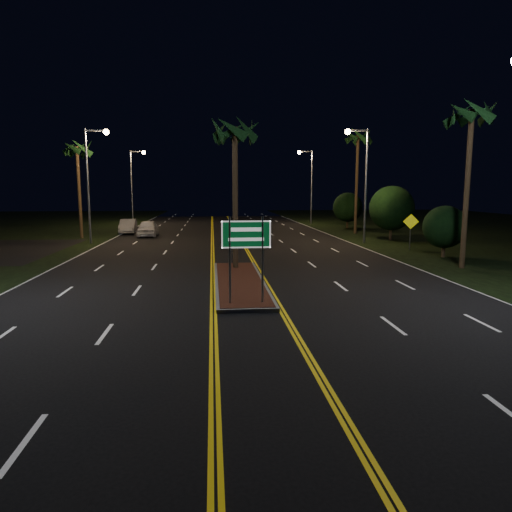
{
  "coord_description": "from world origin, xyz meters",
  "views": [
    {
      "loc": [
        -1.22,
        -13.64,
        4.33
      ],
      "look_at": [
        0.36,
        2.8,
        1.9
      ],
      "focal_mm": 32.0,
      "sensor_mm": 36.0,
      "label": 1
    }
  ],
  "objects": [
    {
      "name": "median_island",
      "position": [
        0.0,
        7.0,
        0.08
      ],
      "size": [
        2.25,
        10.25,
        0.17
      ],
      "color": "gray",
      "rests_on": "ground"
    },
    {
      "name": "palm_left_far",
      "position": [
        -12.8,
        28.0,
        7.75
      ],
      "size": [
        2.4,
        2.4,
        8.8
      ],
      "color": "#382819",
      "rests_on": "ground"
    },
    {
      "name": "streetlight_left_mid",
      "position": [
        -10.61,
        24.0,
        5.66
      ],
      "size": [
        1.91,
        0.44,
        9.0
      ],
      "color": "gray",
      "rests_on": "ground"
    },
    {
      "name": "car_near",
      "position": [
        -7.21,
        29.43,
        0.86
      ],
      "size": [
        2.39,
        5.23,
        1.72
      ],
      "primitive_type": "imported",
      "rotation": [
        0.0,
        0.0,
        0.04
      ],
      "color": "white",
      "rests_on": "ground"
    },
    {
      "name": "palm_median",
      "position": [
        0.0,
        10.5,
        7.28
      ],
      "size": [
        2.4,
        2.4,
        8.3
      ],
      "color": "#382819",
      "rests_on": "ground"
    },
    {
      "name": "palm_right_near",
      "position": [
        12.5,
        10.0,
        8.21
      ],
      "size": [
        2.4,
        2.4,
        9.3
      ],
      "color": "#382819",
      "rests_on": "ground"
    },
    {
      "name": "shrub_near",
      "position": [
        13.5,
        14.0,
        1.95
      ],
      "size": [
        2.7,
        2.7,
        3.3
      ],
      "color": "#382819",
      "rests_on": "ground"
    },
    {
      "name": "palm_right_far",
      "position": [
        12.8,
        30.0,
        9.14
      ],
      "size": [
        2.4,
        2.4,
        10.3
      ],
      "color": "#382819",
      "rests_on": "ground"
    },
    {
      "name": "highway_sign",
      "position": [
        0.0,
        2.8,
        2.4
      ],
      "size": [
        1.8,
        0.08,
        3.2
      ],
      "color": "gray",
      "rests_on": "ground"
    },
    {
      "name": "car_far",
      "position": [
        -9.5,
        32.28,
        0.81
      ],
      "size": [
        2.5,
        5.04,
        1.63
      ],
      "primitive_type": "imported",
      "rotation": [
        0.0,
        0.0,
        0.09
      ],
      "color": "#B8BBC3",
      "rests_on": "ground"
    },
    {
      "name": "streetlight_right_mid",
      "position": [
        10.61,
        22.0,
        5.66
      ],
      "size": [
        1.91,
        0.44,
        9.0
      ],
      "color": "gray",
      "rests_on": "ground"
    },
    {
      "name": "shrub_mid",
      "position": [
        14.0,
        24.0,
        2.73
      ],
      "size": [
        3.78,
        3.78,
        4.62
      ],
      "color": "#382819",
      "rests_on": "ground"
    },
    {
      "name": "ground",
      "position": [
        0.0,
        0.0,
        0.0
      ],
      "size": [
        120.0,
        120.0,
        0.0
      ],
      "primitive_type": "plane",
      "color": "black",
      "rests_on": "ground"
    },
    {
      "name": "warning_sign",
      "position": [
        12.88,
        17.61,
        1.69
      ],
      "size": [
        1.05,
        0.31,
        2.58
      ],
      "rotation": [
        0.0,
        0.0,
        -0.26
      ],
      "color": "gray",
      "rests_on": "ground"
    },
    {
      "name": "streetlight_right_far",
      "position": [
        10.61,
        42.0,
        5.66
      ],
      "size": [
        1.91,
        0.44,
        9.0
      ],
      "color": "gray",
      "rests_on": "ground"
    },
    {
      "name": "shrub_far",
      "position": [
        13.8,
        36.0,
        2.34
      ],
      "size": [
        3.24,
        3.24,
        3.96
      ],
      "color": "#382819",
      "rests_on": "ground"
    },
    {
      "name": "streetlight_left_far",
      "position": [
        -10.61,
        44.0,
        5.66
      ],
      "size": [
        1.91,
        0.44,
        9.0
      ],
      "color": "gray",
      "rests_on": "ground"
    }
  ]
}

